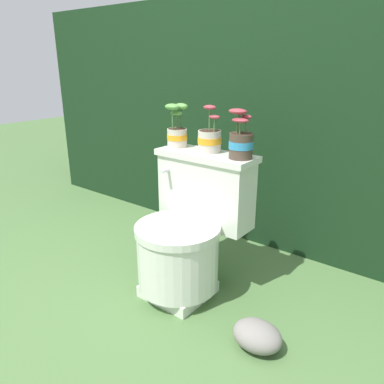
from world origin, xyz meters
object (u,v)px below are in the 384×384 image
Objects in this scene: potted_plant_left at (177,131)px; garden_stone at (257,336)px; toilet at (188,232)px; potted_plant_midleft at (210,139)px; potted_plant_middle at (241,141)px.

garden_stone is (0.69, -0.33, -0.72)m from potted_plant_left.
toilet is 3.10× the size of potted_plant_left.
potted_plant_midleft reaches higher than toilet.
potted_plant_left is 0.21m from potted_plant_midleft.
potted_plant_left reaches higher than garden_stone.
potted_plant_middle is (0.39, -0.01, -0.00)m from potted_plant_left.
potted_plant_midleft is 1.02× the size of potted_plant_middle.
potted_plant_middle is (0.19, -0.02, 0.02)m from potted_plant_midleft.
potted_plant_middle reaches higher than toilet.
toilet is 3.01× the size of potted_plant_midleft.
potted_plant_middle reaches higher than garden_stone.
potted_plant_middle is 1.08× the size of garden_stone.
potted_plant_left is 1.07× the size of garden_stone.
potted_plant_midleft is 0.92m from garden_stone.
potted_plant_midleft is (0.21, 0.00, -0.02)m from potted_plant_left.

